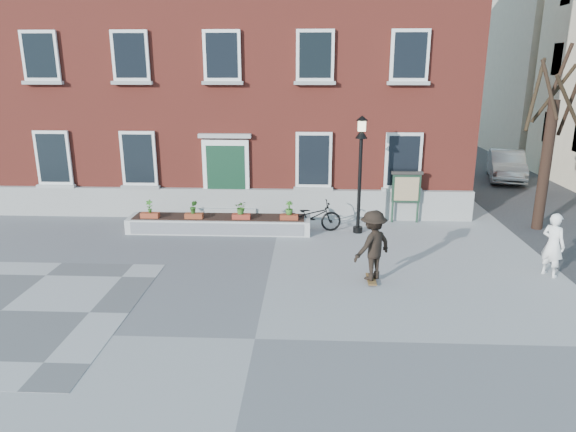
{
  "coord_description": "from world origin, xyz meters",
  "views": [
    {
      "loc": [
        1.12,
        -9.43,
        5.39
      ],
      "look_at": [
        0.5,
        4.0,
        1.5
      ],
      "focal_mm": 32.0,
      "sensor_mm": 36.0,
      "label": 1
    }
  ],
  "objects_px": {
    "bystander": "(553,245)",
    "skateboarder": "(373,245)",
    "parked_car": "(506,165)",
    "bicycle": "(312,216)",
    "lamp_post": "(360,159)",
    "notice_board": "(406,188)"
  },
  "relations": [
    {
      "from": "bystander",
      "to": "skateboarder",
      "type": "height_order",
      "value": "skateboarder"
    },
    {
      "from": "parked_car",
      "to": "skateboarder",
      "type": "relative_size",
      "value": 2.31
    },
    {
      "from": "bicycle",
      "to": "lamp_post",
      "type": "bearing_deg",
      "value": -99.69
    },
    {
      "from": "bicycle",
      "to": "skateboarder",
      "type": "distance_m",
      "value": 4.52
    },
    {
      "from": "bicycle",
      "to": "bystander",
      "type": "height_order",
      "value": "bystander"
    },
    {
      "from": "bicycle",
      "to": "skateboarder",
      "type": "bearing_deg",
      "value": -167.73
    },
    {
      "from": "bystander",
      "to": "skateboarder",
      "type": "bearing_deg",
      "value": 64.98
    },
    {
      "from": "lamp_post",
      "to": "notice_board",
      "type": "xyz_separation_m",
      "value": [
        1.79,
        1.28,
        -1.28
      ]
    },
    {
      "from": "bicycle",
      "to": "notice_board",
      "type": "distance_m",
      "value": 3.66
    },
    {
      "from": "parked_car",
      "to": "bystander",
      "type": "relative_size",
      "value": 2.55
    },
    {
      "from": "skateboarder",
      "to": "parked_car",
      "type": "bearing_deg",
      "value": 58.37
    },
    {
      "from": "parked_car",
      "to": "bystander",
      "type": "height_order",
      "value": "bystander"
    },
    {
      "from": "lamp_post",
      "to": "skateboarder",
      "type": "xyz_separation_m",
      "value": [
        0.0,
        -4.17,
        -1.54
      ]
    },
    {
      "from": "parked_car",
      "to": "bystander",
      "type": "xyz_separation_m",
      "value": [
        -3.26,
        -12.52,
        0.14
      ]
    },
    {
      "from": "skateboarder",
      "to": "bystander",
      "type": "bearing_deg",
      "value": 7.44
    },
    {
      "from": "bicycle",
      "to": "parked_car",
      "type": "relative_size",
      "value": 0.45
    },
    {
      "from": "bicycle",
      "to": "bystander",
      "type": "xyz_separation_m",
      "value": [
        6.42,
        -3.58,
        0.34
      ]
    },
    {
      "from": "lamp_post",
      "to": "bicycle",
      "type": "bearing_deg",
      "value": 178.56
    },
    {
      "from": "lamp_post",
      "to": "parked_car",
      "type": "bearing_deg",
      "value": 47.94
    },
    {
      "from": "notice_board",
      "to": "skateboarder",
      "type": "xyz_separation_m",
      "value": [
        -1.79,
        -5.45,
        -0.27
      ]
    },
    {
      "from": "bicycle",
      "to": "lamp_post",
      "type": "distance_m",
      "value": 2.55
    },
    {
      "from": "lamp_post",
      "to": "notice_board",
      "type": "relative_size",
      "value": 2.1
    }
  ]
}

